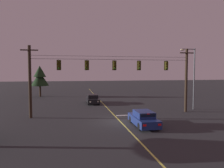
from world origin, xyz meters
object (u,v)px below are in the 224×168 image
at_px(traffic_light_left_inner, 87,65).
at_px(traffic_light_centre, 115,65).
at_px(traffic_light_rightmost, 167,66).
at_px(traffic_light_right_inner, 139,65).
at_px(car_oncoming_lead, 93,99).
at_px(car_waiting_near_lane, 143,119).
at_px(tree_verge_far, 40,77).
at_px(traffic_light_leftmost, 59,65).
at_px(street_lamp_corner, 192,73).

height_order(traffic_light_left_inner, traffic_light_centre, same).
bearing_deg(traffic_light_centre, traffic_light_rightmost, 0.00).
height_order(traffic_light_right_inner, car_oncoming_lead, traffic_light_right_inner).
height_order(traffic_light_right_inner, car_waiting_near_lane, traffic_light_right_inner).
bearing_deg(traffic_light_left_inner, tree_verge_far, 111.93).
bearing_deg(traffic_light_right_inner, traffic_light_rightmost, 0.00).
bearing_deg(car_oncoming_lead, traffic_light_leftmost, -116.86).
bearing_deg(car_waiting_near_lane, tree_verge_far, 116.91).
xyz_separation_m(car_waiting_near_lane, tree_verge_far, (-12.65, 24.94, 3.31)).
distance_m(traffic_light_centre, traffic_light_rightmost, 6.37).
distance_m(traffic_light_left_inner, street_lamp_corner, 13.86).
distance_m(car_waiting_near_lane, tree_verge_far, 28.16).
distance_m(traffic_light_left_inner, car_oncoming_lead, 10.39).
height_order(traffic_light_centre, traffic_light_right_inner, same).
bearing_deg(traffic_light_centre, traffic_light_left_inner, 180.00).
bearing_deg(car_oncoming_lead, car_waiting_near_lane, -77.05).
bearing_deg(tree_verge_far, car_waiting_near_lane, -63.09).
relative_size(traffic_light_left_inner, car_oncoming_lead, 0.28).
distance_m(traffic_light_right_inner, car_oncoming_lead, 11.27).
xyz_separation_m(traffic_light_rightmost, car_oncoming_lead, (-8.04, 8.95, -5.05)).
bearing_deg(car_waiting_near_lane, traffic_light_rightmost, 48.43).
distance_m(traffic_light_right_inner, traffic_light_rightmost, 3.41).
bearing_deg(traffic_light_rightmost, car_oncoming_lead, 131.93).
bearing_deg(traffic_light_right_inner, car_oncoming_lead, 117.32).
distance_m(traffic_light_rightmost, car_oncoming_lead, 13.05).
height_order(traffic_light_leftmost, traffic_light_left_inner, same).
xyz_separation_m(traffic_light_leftmost, car_oncoming_lead, (4.53, 8.95, -5.05)).
bearing_deg(traffic_light_leftmost, traffic_light_left_inner, 0.00).
relative_size(traffic_light_leftmost, traffic_light_rightmost, 1.00).
bearing_deg(tree_verge_far, traffic_light_right_inner, -54.46).
bearing_deg(car_waiting_near_lane, traffic_light_right_inner, 76.00).
bearing_deg(traffic_light_leftmost, street_lamp_corner, 4.73).
distance_m(traffic_light_leftmost, car_oncoming_lead, 11.23).
xyz_separation_m(traffic_light_leftmost, car_waiting_near_lane, (7.82, -5.35, -5.05)).
xyz_separation_m(traffic_light_right_inner, tree_verge_far, (-13.99, 19.58, -1.75)).
bearing_deg(traffic_light_rightmost, street_lamp_corner, 18.15).
height_order(car_oncoming_lead, tree_verge_far, tree_verge_far).
bearing_deg(street_lamp_corner, traffic_light_right_inner, -169.71).
bearing_deg(traffic_light_centre, traffic_light_leftmost, 180.00).
height_order(car_waiting_near_lane, street_lamp_corner, street_lamp_corner).
relative_size(street_lamp_corner, tree_verge_far, 1.30).
xyz_separation_m(car_waiting_near_lane, car_oncoming_lead, (-3.29, 14.30, -0.00)).
bearing_deg(traffic_light_right_inner, traffic_light_leftmost, 180.00).
distance_m(traffic_light_leftmost, traffic_light_right_inner, 9.16).
bearing_deg(car_oncoming_lead, traffic_light_centre, -79.42).
xyz_separation_m(traffic_light_centre, traffic_light_rightmost, (6.37, 0.00, 0.00)).
relative_size(traffic_light_leftmost, tree_verge_far, 0.20).
bearing_deg(traffic_light_rightmost, traffic_light_centre, 180.00).
xyz_separation_m(traffic_light_leftmost, traffic_light_rightmost, (12.57, 0.00, 0.00)).
bearing_deg(car_oncoming_lead, traffic_light_rightmost, -48.07).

